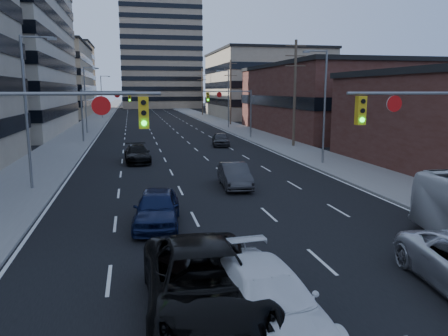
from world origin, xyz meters
name	(u,v)px	position (x,y,z in m)	size (l,w,h in m)	color
road_surface	(146,110)	(0.00, 130.00, 0.01)	(18.00, 300.00, 0.02)	black
sidewalk_left	(107,110)	(-11.50, 130.00, 0.07)	(5.00, 300.00, 0.15)	slate
sidewalk_right	(183,109)	(11.50, 130.00, 0.07)	(5.00, 300.00, 0.15)	slate
office_left_far	(42,81)	(-24.00, 100.00, 8.00)	(20.00, 30.00, 16.00)	gray
storefront_right_mid	(337,101)	(24.00, 50.00, 4.50)	(20.00, 30.00, 9.00)	#472119
office_right_far	(264,86)	(25.00, 88.00, 7.00)	(22.00, 28.00, 14.00)	gray
apartment_tower	(159,22)	(6.00, 150.00, 29.00)	(26.00, 26.00, 58.00)	gray
bg_block_left	(53,77)	(-28.00, 140.00, 10.00)	(24.00, 24.00, 20.00)	#ADA089
bg_block_right	(246,90)	(32.00, 130.00, 6.00)	(22.00, 22.00, 12.00)	gray
signal_near_left	(42,139)	(-7.45, 8.00, 4.33)	(6.59, 0.33, 6.00)	slate
signal_near_right	(436,130)	(7.45, 8.00, 4.33)	(6.59, 0.33, 6.00)	slate
signal_far_left	(103,105)	(-7.68, 45.00, 4.30)	(6.09, 0.33, 6.00)	slate
signal_far_right	(233,104)	(7.68, 45.00, 4.30)	(6.09, 0.33, 6.00)	slate
utility_pole_block	(295,92)	(12.20, 36.00, 5.78)	(2.20, 0.28, 11.00)	#4C3D2D
utility_pole_midblock	(231,91)	(12.20, 66.00, 5.78)	(2.20, 0.28, 11.00)	#4C3D2D
utility_pole_distant	(202,91)	(12.20, 96.00, 5.78)	(2.20, 0.28, 11.00)	#4C3D2D
streetlight_left_near	(29,105)	(-10.34, 20.00, 5.05)	(2.03, 0.22, 9.00)	slate
streetlight_left_mid	(86,97)	(-10.34, 55.00, 5.05)	(2.03, 0.22, 9.00)	slate
streetlight_left_far	(102,95)	(-10.34, 90.00, 5.05)	(2.03, 0.22, 9.00)	slate
streetlight_right_near	(323,101)	(10.34, 25.00, 5.05)	(2.03, 0.22, 9.00)	slate
streetlight_right_far	(227,96)	(10.34, 60.00, 5.05)	(2.03, 0.22, 9.00)	slate
black_pickup	(204,284)	(-2.83, 3.19, 0.92)	(3.04, 6.60, 1.83)	black
white_van	(267,300)	(-1.40, 2.22, 0.79)	(2.21, 5.44, 1.58)	white
sedan_blue	(157,208)	(-3.56, 11.38, 0.81)	(1.92, 4.77, 1.62)	#0D1535
sedan_grey_center	(235,176)	(1.58, 18.24, 0.74)	(1.57, 4.51, 1.49)	#2E2D30
sedan_black_far	(137,154)	(-4.13, 29.14, 0.72)	(2.02, 4.97, 1.44)	black
sedan_grey_right	(221,139)	(4.84, 38.45, 0.73)	(1.73, 4.30, 1.46)	#303033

